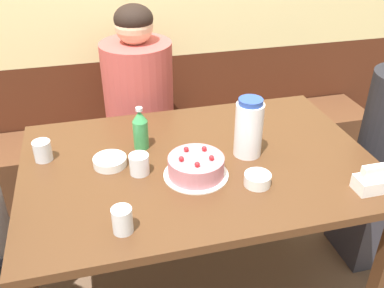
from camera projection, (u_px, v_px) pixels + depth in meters
ground_plane at (197, 286)px, 2.12m from camera, size 12.00×12.00×0.00m
bench_seat at (164, 160)px, 2.69m from camera, size 2.69×0.38×0.44m
dining_table at (198, 177)px, 1.78m from camera, size 1.41×0.95×0.75m
birthday_cake at (196, 167)px, 1.62m from camera, size 0.25×0.25×0.10m
water_pitcher at (249, 128)px, 1.71m from camera, size 0.11×0.11×0.25m
soju_bottle at (140, 129)px, 1.78m from camera, size 0.06×0.06×0.19m
napkin_holder at (371, 181)px, 1.54m from camera, size 0.11×0.08×0.11m
bowl_soup_white at (257, 179)px, 1.58m from camera, size 0.10×0.10×0.04m
bowl_rice_small at (110, 161)px, 1.69m from camera, size 0.13×0.13×0.03m
glass_water_tall at (43, 151)px, 1.72m from camera, size 0.07×0.07×0.08m
glass_tumbler_short at (139, 164)px, 1.64m from camera, size 0.08×0.08×0.08m
glass_shot_small at (122, 220)px, 1.36m from camera, size 0.07×0.07×0.09m
person_pale_blue_shirt at (140, 116)px, 2.39m from camera, size 0.37×0.37×1.21m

